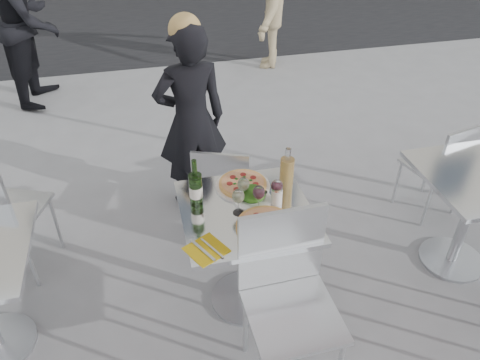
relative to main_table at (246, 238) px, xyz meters
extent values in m
plane|color=slate|center=(0.00, 0.00, -0.54)|extent=(80.00, 80.00, 0.00)
cube|color=black|center=(0.00, 6.50, -0.54)|extent=(24.00, 5.00, 0.00)
cylinder|color=#B7BABF|center=(0.00, 0.00, -0.53)|extent=(0.44, 0.44, 0.02)
cylinder|color=#B7BABF|center=(0.00, 0.00, -0.17)|extent=(0.07, 0.07, 0.72)
cube|color=silver|center=(0.00, 0.00, 0.20)|extent=(0.72, 0.72, 0.03)
cylinder|color=#B7BABF|center=(1.50, 0.00, -0.53)|extent=(0.44, 0.44, 0.02)
cylinder|color=#B7BABF|center=(1.50, 0.00, -0.17)|extent=(0.07, 0.07, 0.72)
cylinder|color=silver|center=(0.22, 0.75, -0.34)|extent=(0.02, 0.02, 0.40)
cylinder|color=silver|center=(-0.08, 0.87, -0.34)|extent=(0.02, 0.02, 0.40)
cylinder|color=silver|center=(0.11, 0.45, -0.34)|extent=(0.02, 0.02, 0.40)
cylinder|color=silver|center=(-0.19, 0.56, -0.34)|extent=(0.02, 0.02, 0.40)
cube|color=silver|center=(0.01, 0.66, -0.13)|extent=(0.48, 0.48, 0.02)
cube|color=silver|center=(-0.05, 0.48, 0.09)|extent=(0.36, 0.15, 0.40)
cylinder|color=silver|center=(-0.09, -0.37, -0.30)|extent=(0.03, 0.03, 0.48)
cylinder|color=silver|center=(0.29, -0.36, -0.30)|extent=(0.03, 0.03, 0.48)
cube|color=silver|center=(0.11, -0.55, -0.05)|extent=(0.46, 0.46, 0.03)
cube|color=silver|center=(0.10, -0.33, 0.21)|extent=(0.45, 0.04, 0.48)
cylinder|color=silver|center=(-1.18, 0.78, -0.31)|extent=(0.02, 0.02, 0.46)
cylinder|color=silver|center=(-1.53, 0.91, -0.31)|extent=(0.02, 0.02, 0.46)
cylinder|color=silver|center=(-1.32, 0.43, -0.31)|extent=(0.02, 0.02, 0.46)
cube|color=silver|center=(-1.42, 0.67, -0.07)|extent=(0.56, 0.56, 0.03)
cylinder|color=silver|center=(1.73, 0.78, -0.34)|extent=(0.02, 0.02, 0.40)
cylinder|color=silver|center=(1.42, 0.70, -0.34)|extent=(0.02, 0.02, 0.40)
cylinder|color=silver|center=(1.81, 0.46, -0.34)|extent=(0.02, 0.02, 0.40)
cylinder|color=silver|center=(1.50, 0.39, -0.34)|extent=(0.02, 0.02, 0.40)
cube|color=silver|center=(1.61, 0.58, -0.13)|extent=(0.45, 0.45, 0.02)
cube|color=silver|center=(1.66, 0.40, 0.09)|extent=(0.37, 0.11, 0.40)
imported|color=black|center=(-0.14, 1.11, 0.20)|extent=(0.57, 0.41, 1.47)
imported|color=black|center=(-1.52, 3.40, 0.34)|extent=(0.82, 0.97, 1.76)
imported|color=tan|center=(1.21, 3.75, 0.23)|extent=(0.90, 1.14, 1.55)
cylinder|color=#E9B85B|center=(0.07, -0.16, 0.22)|extent=(0.33, 0.33, 0.02)
cylinder|color=#F1E49C|center=(0.07, -0.16, 0.23)|extent=(0.29, 0.29, 0.00)
cylinder|color=white|center=(0.03, 0.21, 0.22)|extent=(0.32, 0.32, 0.01)
cylinder|color=#E9B85B|center=(0.03, 0.21, 0.23)|extent=(0.28, 0.28, 0.02)
cylinder|color=#F1E49C|center=(0.03, 0.21, 0.24)|extent=(0.25, 0.25, 0.00)
cylinder|color=white|center=(0.06, 0.08, 0.22)|extent=(0.22, 0.22, 0.01)
ellipsoid|color=#1E5D17|center=(0.06, 0.08, 0.26)|extent=(0.15, 0.15, 0.08)
sphere|color=#B21914|center=(0.10, 0.10, 0.27)|extent=(0.03, 0.03, 0.03)
cylinder|color=#2C531F|center=(-0.26, 0.12, 0.31)|extent=(0.07, 0.07, 0.20)
cone|color=#2C531F|center=(-0.26, 0.12, 0.41)|extent=(0.07, 0.07, 0.03)
cylinder|color=#2C531F|center=(-0.26, 0.12, 0.46)|extent=(0.03, 0.03, 0.10)
cylinder|color=silver|center=(-0.26, 0.12, 0.30)|extent=(0.07, 0.08, 0.07)
cylinder|color=#E1B660|center=(0.27, 0.12, 0.32)|extent=(0.08, 0.08, 0.22)
cylinder|color=white|center=(0.27, 0.12, 0.46)|extent=(0.03, 0.03, 0.08)
cylinder|color=white|center=(0.18, 0.02, 0.26)|extent=(0.06, 0.06, 0.09)
cylinder|color=silver|center=(0.18, 0.02, 0.31)|extent=(0.06, 0.06, 0.02)
cylinder|color=white|center=(-0.05, -0.01, 0.21)|extent=(0.06, 0.06, 0.00)
cylinder|color=white|center=(-0.05, -0.01, 0.26)|extent=(0.01, 0.01, 0.09)
ellipsoid|color=white|center=(-0.05, -0.01, 0.33)|extent=(0.07, 0.07, 0.08)
ellipsoid|color=beige|center=(-0.05, -0.01, 0.32)|extent=(0.05, 0.05, 0.05)
cylinder|color=white|center=(0.00, 0.09, 0.21)|extent=(0.06, 0.06, 0.00)
cylinder|color=white|center=(0.00, 0.09, 0.26)|extent=(0.01, 0.01, 0.09)
ellipsoid|color=white|center=(0.00, 0.09, 0.33)|extent=(0.07, 0.07, 0.08)
ellipsoid|color=beige|center=(0.00, 0.09, 0.32)|extent=(0.05, 0.05, 0.05)
cylinder|color=white|center=(0.07, 0.00, 0.21)|extent=(0.06, 0.06, 0.00)
cylinder|color=white|center=(0.07, 0.00, 0.26)|extent=(0.01, 0.01, 0.09)
ellipsoid|color=white|center=(0.07, 0.00, 0.33)|extent=(0.07, 0.07, 0.08)
ellipsoid|color=#3F0916|center=(0.07, 0.00, 0.32)|extent=(0.05, 0.05, 0.05)
cylinder|color=white|center=(0.18, 0.03, 0.21)|extent=(0.06, 0.06, 0.00)
cylinder|color=white|center=(0.18, 0.03, 0.26)|extent=(0.01, 0.01, 0.09)
ellipsoid|color=white|center=(0.18, 0.03, 0.33)|extent=(0.07, 0.07, 0.08)
ellipsoid|color=#3F0916|center=(0.18, 0.03, 0.32)|extent=(0.05, 0.05, 0.05)
cube|color=gold|center=(-0.27, -0.26, 0.21)|extent=(0.24, 0.24, 0.00)
cube|color=#B7BABF|center=(-0.29, -0.26, 0.22)|extent=(0.11, 0.18, 0.00)
cube|color=#B7BABF|center=(-0.24, -0.26, 0.22)|extent=(0.09, 0.16, 0.00)
cube|color=gold|center=(0.27, -0.15, 0.21)|extent=(0.21, 0.21, 0.00)
cube|color=#B7BABF|center=(0.25, -0.15, 0.22)|extent=(0.05, 0.20, 0.00)
cube|color=#B7BABF|center=(0.30, -0.15, 0.22)|extent=(0.05, 0.18, 0.00)
camera|label=1|loc=(-0.49, -1.94, 1.87)|focal=35.00mm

